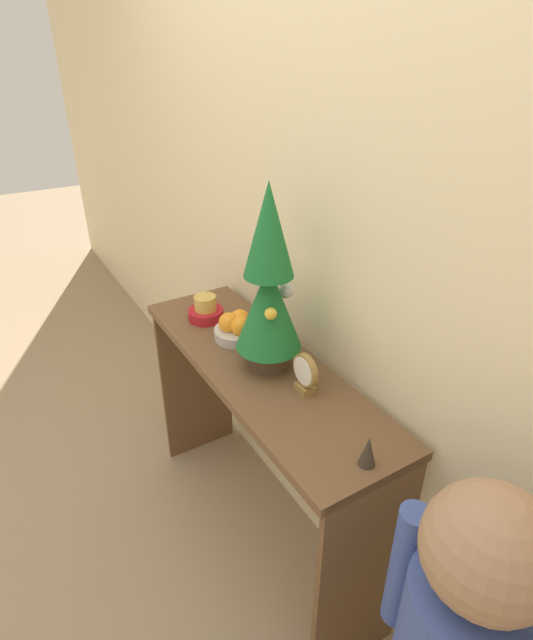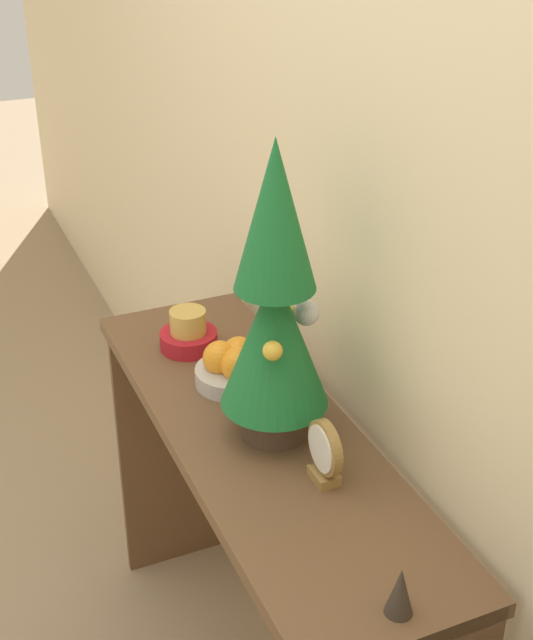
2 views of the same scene
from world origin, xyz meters
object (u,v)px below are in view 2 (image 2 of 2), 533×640
(singing_bowl, at_px, (188,334))
(figurine, at_px, (400,591))
(mini_tree, at_px, (275,304))
(fruit_bowl, at_px, (232,366))
(desk_clock, at_px, (325,453))

(singing_bowl, distance_m, figurine, 0.87)
(mini_tree, xyz_separation_m, fruit_bowl, (-0.20, -0.01, -0.24))
(mini_tree, distance_m, fruit_bowl, 0.31)
(mini_tree, distance_m, figurine, 0.55)
(singing_bowl, bearing_deg, mini_tree, 6.53)
(fruit_bowl, xyz_separation_m, figurine, (0.69, -0.01, 0.00))
(figurine, bearing_deg, singing_bowl, -178.30)
(mini_tree, relative_size, fruit_bowl, 3.70)
(figurine, bearing_deg, fruit_bowl, 179.15)
(figurine, bearing_deg, mini_tree, 177.96)
(singing_bowl, xyz_separation_m, figurine, (0.87, 0.03, 0.01))
(fruit_bowl, bearing_deg, mini_tree, 2.07)
(fruit_bowl, relative_size, desk_clock, 1.29)
(desk_clock, bearing_deg, mini_tree, -173.04)
(singing_bowl, xyz_separation_m, desk_clock, (0.55, 0.06, 0.02))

